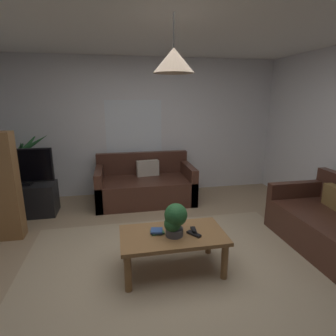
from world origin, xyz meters
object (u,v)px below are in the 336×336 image
at_px(potted_palm_corner, 23,172).
at_px(book_on_table_0, 157,232).
at_px(couch_under_window, 145,186).
at_px(book_on_table_1, 157,231).
at_px(couch_right_side, 334,227).
at_px(pendant_lamp, 174,60).
at_px(remote_on_table_1, 194,231).
at_px(remote_on_table_0, 194,234).
at_px(potted_plant_on_table, 175,219).
at_px(coffee_table, 173,239).
at_px(tv_stand, 26,200).
at_px(tv, 21,167).

bearing_deg(potted_palm_corner, book_on_table_0, -49.31).
bearing_deg(book_on_table_0, couch_under_window, 87.30).
bearing_deg(book_on_table_1, couch_right_side, 0.56).
bearing_deg(pendant_lamp, remote_on_table_1, -0.99).
xyz_separation_m(remote_on_table_0, potted_plant_on_table, (-0.20, 0.02, 0.17)).
height_order(coffee_table, potted_palm_corner, potted_palm_corner).
bearing_deg(remote_on_table_1, couch_right_side, 8.14).
xyz_separation_m(remote_on_table_1, tv_stand, (-2.18, 1.83, -0.19)).
relative_size(couch_right_side, tv_stand, 1.65).
bearing_deg(couch_under_window, book_on_table_1, -92.95).
xyz_separation_m(coffee_table, book_on_table_1, (-0.16, 0.04, 0.10)).
distance_m(couch_under_window, tv, 1.98).
distance_m(remote_on_table_0, tv_stand, 2.88).
bearing_deg(tv, remote_on_table_0, -40.96).
bearing_deg(pendant_lamp, book_on_table_0, 164.90).
distance_m(couch_under_window, remote_on_table_0, 2.16).
distance_m(coffee_table, pendant_lamp, 1.76).
bearing_deg(book_on_table_0, remote_on_table_1, -6.87).
xyz_separation_m(book_on_table_0, tv, (-1.80, 1.76, 0.35)).
distance_m(couch_under_window, book_on_table_0, 2.03).
xyz_separation_m(couch_under_window, coffee_table, (0.06, -2.07, 0.09)).
bearing_deg(coffee_table, potted_plant_on_table, -80.31).
relative_size(couch_under_window, book_on_table_1, 13.77).
bearing_deg(book_on_table_0, remote_on_table_0, -17.26).
height_order(couch_under_window, book_on_table_0, couch_under_window).
bearing_deg(potted_plant_on_table, coffee_table, 99.69).
bearing_deg(remote_on_table_1, pendant_lamp, -174.89).
bearing_deg(tv, remote_on_table_1, -39.69).
bearing_deg(remote_on_table_1, potted_palm_corner, 141.34).
bearing_deg(couch_right_side, potted_palm_corner, -118.48).
relative_size(book_on_table_1, tv_stand, 0.13).
height_order(book_on_table_0, remote_on_table_0, remote_on_table_0).
distance_m(couch_under_window, book_on_table_1, 2.04).
distance_m(couch_under_window, remote_on_table_1, 2.10).
bearing_deg(couch_right_side, remote_on_table_1, -87.96).
height_order(couch_right_side, potted_palm_corner, potted_palm_corner).
height_order(book_on_table_0, pendant_lamp, pendant_lamp).
height_order(remote_on_table_1, tv, tv).
xyz_separation_m(couch_right_side, remote_on_table_1, (-1.79, -0.06, 0.17)).
xyz_separation_m(couch_right_side, coffee_table, (-2.02, -0.06, 0.09)).
height_order(couch_right_side, remote_on_table_1, couch_right_side).
relative_size(coffee_table, tv_stand, 1.21).
height_order(couch_right_side, pendant_lamp, pendant_lamp).
bearing_deg(potted_palm_corner, couch_right_side, -28.48).
bearing_deg(remote_on_table_0, potted_palm_corner, 99.34).
bearing_deg(remote_on_table_0, remote_on_table_1, 39.05).
relative_size(book_on_table_0, tv, 0.14).
xyz_separation_m(tv, potted_palm_corner, (-0.13, 0.48, -0.20)).
relative_size(couch_under_window, tv, 1.82).
bearing_deg(tv_stand, potted_palm_corner, 106.16).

